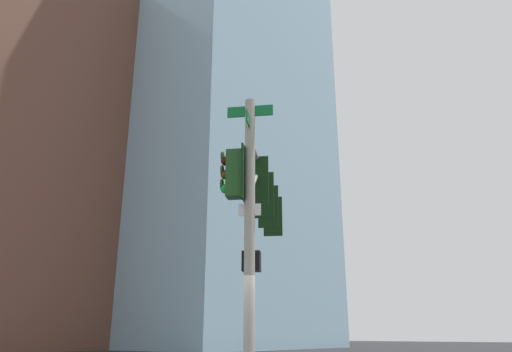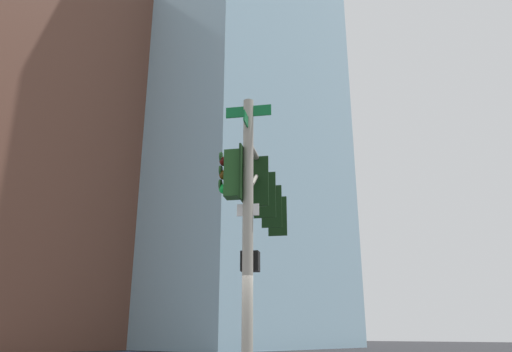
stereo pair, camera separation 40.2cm
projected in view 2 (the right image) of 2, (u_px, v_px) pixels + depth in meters
signal_pole_assembly at (260, 206)px, 11.47m from camera, size 3.20×4.97×6.22m
building_brick_nearside at (42, 155)px, 54.06m from camera, size 18.77×19.87×40.99m
building_brick_midblock at (221, 160)px, 64.83m from camera, size 21.63×16.25×47.20m
building_glass_tower at (203, 73)px, 69.10m from camera, size 33.05×24.07×73.83m
building_brick_farside at (31, 190)px, 68.02m from camera, size 19.16×15.89×41.49m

